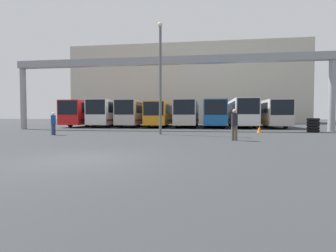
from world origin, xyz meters
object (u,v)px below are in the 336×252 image
object	(u,v)px
traffic_cone	(259,129)
lamp_post	(160,74)
bus_slot_0	(90,112)
tire_stack	(313,125)
bus_slot_2	(136,112)
pedestrian_near_right	(234,124)
bus_slot_4	(188,112)
bus_slot_5	(214,112)
bus_slot_1	(111,112)
bus_slot_7	(269,112)
bus_slot_6	(241,112)
pedestrian_mid_left	(53,123)
bus_slot_3	(162,113)

from	to	relation	value
traffic_cone	lamp_post	bearing A→B (deg)	-158.73
bus_slot_0	tire_stack	bearing A→B (deg)	-22.09
bus_slot_2	pedestrian_near_right	world-z (taller)	bus_slot_2
bus_slot_4	bus_slot_5	xyz separation A→B (m)	(3.32, -0.33, -0.02)
bus_slot_1	bus_slot_7	world-z (taller)	bus_slot_1
tire_stack	pedestrian_near_right	bearing A→B (deg)	-130.73
bus_slot_4	bus_slot_6	xyz separation A→B (m)	(6.64, -0.05, 0.05)
bus_slot_2	tire_stack	size ratio (longest dim) A/B	8.51
bus_slot_5	tire_stack	bearing A→B (deg)	-49.72
bus_slot_7	pedestrian_mid_left	xyz separation A→B (m)	(-18.68, -15.97, -0.93)
bus_slot_1	bus_slot_3	size ratio (longest dim) A/B	0.88
bus_slot_6	bus_slot_7	xyz separation A→B (m)	(3.32, -0.01, -0.11)
bus_slot_6	pedestrian_near_right	world-z (taller)	bus_slot_6
bus_slot_3	pedestrian_mid_left	size ratio (longest dim) A/B	6.96
bus_slot_7	traffic_cone	world-z (taller)	bus_slot_7
lamp_post	bus_slot_6	bearing A→B (deg)	61.47
bus_slot_2	bus_slot_4	xyz separation A→B (m)	(6.64, 0.78, -0.02)
tire_stack	bus_slot_3	bearing A→B (deg)	146.56
pedestrian_near_right	pedestrian_mid_left	bearing A→B (deg)	14.76
traffic_cone	tire_stack	world-z (taller)	tire_stack
bus_slot_6	bus_slot_7	distance (m)	3.32
bus_slot_3	bus_slot_4	size ratio (longest dim) A/B	0.98
bus_slot_1	bus_slot_7	bearing A→B (deg)	2.20
bus_slot_0	bus_slot_5	distance (m)	16.62
bus_slot_7	bus_slot_1	bearing A→B (deg)	-177.80
bus_slot_1	bus_slot_5	bearing A→B (deg)	2.14
bus_slot_1	bus_slot_4	distance (m)	10.00
bus_slot_7	lamp_post	xyz separation A→B (m)	(-11.06, -14.22, 2.74)
bus_slot_3	bus_slot_1	bearing A→B (deg)	-174.03
bus_slot_2	bus_slot_6	world-z (taller)	bus_slot_6
bus_slot_1	bus_slot_2	size ratio (longest dim) A/B	0.99
bus_slot_5	pedestrian_mid_left	xyz separation A→B (m)	(-12.04, -15.70, -0.96)
pedestrian_near_right	traffic_cone	distance (m)	7.85
bus_slot_2	bus_slot_6	bearing A→B (deg)	3.14
bus_slot_0	pedestrian_mid_left	bearing A→B (deg)	-74.23
bus_slot_5	bus_slot_3	bearing A→B (deg)	178.30
bus_slot_1	bus_slot_2	distance (m)	3.32
pedestrian_mid_left	traffic_cone	bearing A→B (deg)	117.09
bus_slot_3	traffic_cone	world-z (taller)	bus_slot_3
bus_slot_5	traffic_cone	xyz separation A→B (m)	(3.38, -10.91, -1.55)
bus_slot_2	bus_slot_4	world-z (taller)	bus_slot_2
bus_slot_3	traffic_cone	size ratio (longest dim) A/B	20.08
bus_slot_3	lamp_post	bearing A→B (deg)	-81.04
bus_slot_2	bus_slot_6	distance (m)	13.31
pedestrian_mid_left	bus_slot_0	bearing A→B (deg)	-154.40
bus_slot_1	traffic_cone	world-z (taller)	bus_slot_1
pedestrian_mid_left	bus_slot_2	bearing A→B (deg)	-177.89
bus_slot_6	bus_slot_3	bearing A→B (deg)	-179.51
bus_slot_4	pedestrian_mid_left	distance (m)	18.27
tire_stack	bus_slot_1	bearing A→B (deg)	157.10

